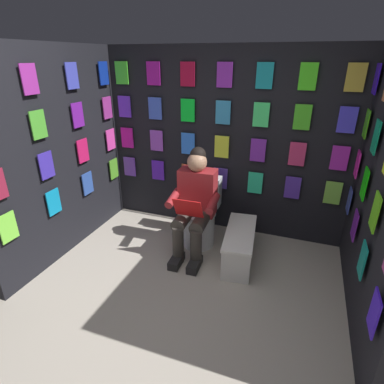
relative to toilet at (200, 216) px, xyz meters
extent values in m
plane|color=#B2A899|center=(-0.13, 1.60, -0.33)|extent=(30.00, 30.00, 0.00)
cube|color=black|center=(-0.13, -0.47, 0.77)|extent=(3.03, 0.10, 2.19)
cube|color=purple|center=(1.15, -0.39, 0.35)|extent=(0.17, 0.01, 0.26)
cube|color=#541DC9|center=(0.73, -0.39, 0.35)|extent=(0.17, 0.01, 0.26)
cube|color=#A24922|center=(0.30, -0.39, 0.35)|extent=(0.17, 0.01, 0.26)
cube|color=#5036A3|center=(-0.13, -0.39, 0.35)|extent=(0.17, 0.01, 0.26)
cube|color=#26DB9A|center=(-0.55, -0.39, 0.35)|extent=(0.17, 0.01, 0.26)
cube|color=#4A2AA9|center=(-0.98, -0.39, 0.35)|extent=(0.17, 0.01, 0.26)
cube|color=#79C540|center=(-1.40, -0.39, 0.35)|extent=(0.17, 0.01, 0.26)
cube|color=#B41791|center=(1.15, -0.39, 0.75)|extent=(0.17, 0.01, 0.26)
cube|color=purple|center=(0.73, -0.39, 0.75)|extent=(0.17, 0.01, 0.26)
cube|color=#2A72F1|center=(0.30, -0.39, 0.75)|extent=(0.17, 0.01, 0.26)
cube|color=#DEEF37|center=(-0.13, -0.39, 0.75)|extent=(0.17, 0.01, 0.26)
cube|color=purple|center=(-0.55, -0.39, 0.75)|extent=(0.17, 0.01, 0.26)
cube|color=#CA2C66|center=(-0.98, -0.39, 0.75)|extent=(0.17, 0.01, 0.26)
cube|color=purple|center=(-1.40, -0.39, 0.75)|extent=(0.17, 0.01, 0.26)
cube|color=#5F31DA|center=(1.15, -0.39, 1.15)|extent=(0.17, 0.01, 0.26)
cube|color=blue|center=(0.73, -0.39, 1.15)|extent=(0.17, 0.01, 0.26)
cube|color=#0BE12E|center=(0.30, -0.39, 1.15)|extent=(0.17, 0.01, 0.26)
cube|color=#2F8CC3|center=(-0.13, -0.39, 1.15)|extent=(0.17, 0.01, 0.26)
cube|color=#3BEE71|center=(-0.55, -0.39, 1.15)|extent=(0.17, 0.01, 0.26)
cube|color=green|center=(-0.98, -0.39, 1.15)|extent=(0.17, 0.01, 0.26)
cube|color=#423AED|center=(-1.40, -0.39, 1.15)|extent=(0.17, 0.01, 0.26)
cube|color=#4ADE2F|center=(1.15, -0.39, 1.55)|extent=(0.17, 0.01, 0.26)
cube|color=#9F1794|center=(0.73, -0.39, 1.55)|extent=(0.17, 0.01, 0.26)
cube|color=#A60C2F|center=(0.30, -0.39, 1.55)|extent=(0.17, 0.01, 0.26)
cube|color=purple|center=(-0.13, -0.39, 1.55)|extent=(0.17, 0.01, 0.26)
cube|color=teal|center=(-0.55, -0.39, 1.55)|extent=(0.17, 0.01, 0.26)
cube|color=#43E01E|center=(-0.98, -0.39, 1.55)|extent=(0.17, 0.01, 0.26)
cube|color=gold|center=(-1.40, -0.39, 1.55)|extent=(0.17, 0.01, 0.26)
cube|color=black|center=(-1.64, 0.59, 0.77)|extent=(0.10, 2.02, 2.19)
cube|color=#3A49B0|center=(-1.55, -0.23, 0.35)|extent=(0.01, 0.17, 0.26)
cube|color=#6B1D9E|center=(-1.55, 0.31, 0.35)|extent=(0.01, 0.17, 0.26)
cube|color=#139284|center=(-1.55, 0.86, 0.35)|extent=(0.01, 0.17, 0.26)
cube|color=#3719D1|center=(-1.55, 1.41, 0.35)|extent=(0.01, 0.17, 0.26)
cube|color=#DB23A3|center=(-1.55, -0.23, 0.75)|extent=(0.01, 0.17, 0.26)
cube|color=#12D10B|center=(-1.55, 0.31, 0.75)|extent=(0.01, 0.17, 0.26)
cube|color=#60CE1B|center=(-1.55, 0.86, 0.75)|extent=(0.01, 0.17, 0.26)
cube|color=#40AA14|center=(-1.55, -0.23, 1.15)|extent=(0.01, 0.17, 0.26)
cube|color=#0C8D5E|center=(-1.55, 0.31, 1.15)|extent=(0.01, 0.17, 0.26)
cube|color=#2C0FC7|center=(-1.55, -0.23, 1.55)|extent=(0.01, 0.17, 0.26)
cube|color=black|center=(1.39, 0.59, 0.77)|extent=(0.10, 2.02, 2.19)
cube|color=#7BDF41|center=(1.30, 1.41, 0.35)|extent=(0.01, 0.17, 0.26)
cube|color=#0F8CC4|center=(1.30, 0.86, 0.35)|extent=(0.01, 0.17, 0.26)
cube|color=#2E51A7|center=(1.30, 0.31, 0.35)|extent=(0.01, 0.17, 0.26)
cube|color=#519E27|center=(1.30, -0.23, 0.35)|extent=(0.01, 0.17, 0.26)
cube|color=#3C2BAC|center=(1.30, 0.86, 0.75)|extent=(0.01, 0.17, 0.26)
cube|color=#CE1957|center=(1.30, 0.31, 0.75)|extent=(0.01, 0.17, 0.26)
cube|color=#DF3EA5|center=(1.30, -0.23, 0.75)|extent=(0.01, 0.17, 0.26)
cube|color=green|center=(1.30, 0.86, 1.15)|extent=(0.01, 0.17, 0.26)
cube|color=#6E1B99|center=(1.30, 0.31, 1.15)|extent=(0.01, 0.17, 0.26)
cube|color=#972E84|center=(1.30, -0.23, 1.15)|extent=(0.01, 0.17, 0.26)
cube|color=#992A92|center=(1.30, 0.86, 1.55)|extent=(0.01, 0.17, 0.26)
cube|color=#3C44B8|center=(1.30, 0.31, 1.55)|extent=(0.01, 0.17, 0.26)
cube|color=navy|center=(1.30, -0.23, 1.55)|extent=(0.01, 0.17, 0.26)
cylinder|color=white|center=(0.00, 0.08, -0.13)|extent=(0.38, 0.38, 0.40)
cylinder|color=white|center=(0.00, 0.08, 0.09)|extent=(0.41, 0.41, 0.02)
cube|color=white|center=(0.01, -0.18, 0.25)|extent=(0.39, 0.20, 0.36)
cylinder|color=white|center=(0.00, -0.09, 0.25)|extent=(0.39, 0.08, 0.39)
cube|color=maroon|center=(0.00, 0.11, 0.36)|extent=(0.41, 0.24, 0.52)
sphere|color=tan|center=(0.00, 0.14, 0.71)|extent=(0.21, 0.21, 0.21)
sphere|color=black|center=(0.00, 0.11, 0.78)|extent=(0.17, 0.17, 0.17)
cylinder|color=#38332D|center=(-0.11, 0.30, 0.11)|extent=(0.17, 0.41, 0.15)
cylinder|color=#38332D|center=(0.09, 0.31, 0.11)|extent=(0.17, 0.41, 0.15)
cylinder|color=#38332D|center=(-0.12, 0.48, -0.11)|extent=(0.12, 0.12, 0.42)
cylinder|color=#38332D|center=(0.08, 0.49, -0.11)|extent=(0.12, 0.12, 0.42)
cube|color=black|center=(-0.12, 0.54, -0.28)|extent=(0.12, 0.26, 0.09)
cube|color=black|center=(0.08, 0.55, -0.28)|extent=(0.12, 0.26, 0.09)
cylinder|color=maroon|center=(-0.23, 0.28, 0.33)|extent=(0.10, 0.31, 0.13)
cylinder|color=maroon|center=(0.21, 0.30, 0.33)|extent=(0.10, 0.31, 0.13)
cube|color=red|center=(-0.02, 0.45, 0.32)|extent=(0.31, 0.14, 0.23)
cube|color=white|center=(-0.53, 0.24, -0.16)|extent=(0.37, 0.81, 0.33)
cube|color=white|center=(-0.53, 0.24, 0.02)|extent=(0.39, 0.84, 0.03)
camera|label=1|loc=(-1.03, 3.08, 1.73)|focal=29.08mm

